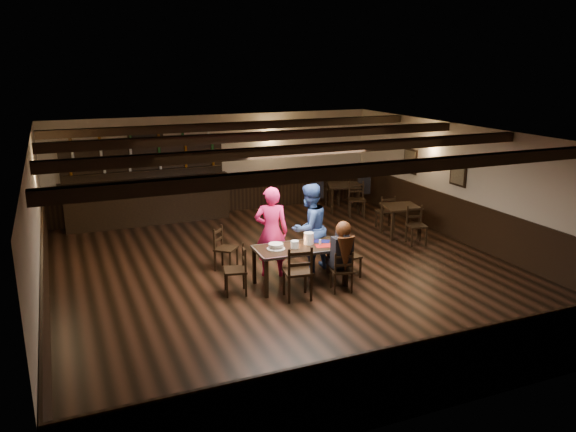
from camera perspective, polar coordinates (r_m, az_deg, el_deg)
name	(u,v)px	position (r m, az deg, el deg)	size (l,w,h in m)	color
ground	(289,271)	(11.32, 0.09, -5.63)	(10.00, 10.00, 0.00)	black
room_shell	(289,186)	(10.86, 0.06, 3.07)	(9.02, 10.02, 2.71)	#BBB29B
dining_table	(299,251)	(10.44, 1.16, -3.53)	(1.69, 0.89, 0.75)	black
chair_near_left	(299,269)	(9.81, 1.10, -5.39)	(0.53, 0.51, 1.00)	black
chair_near_right	(343,268)	(10.22, 5.56, -5.32)	(0.44, 0.42, 0.79)	black
chair_end_left	(239,266)	(10.16, -4.96, -5.08)	(0.47, 0.49, 0.89)	black
chair_end_right	(346,253)	(10.93, 5.91, -3.76)	(0.40, 0.41, 0.84)	black
chair_far_pushed	(222,245)	(11.36, -6.69, -2.92)	(0.56, 0.56, 0.88)	black
woman_pink	(271,232)	(10.84, -1.70, -1.62)	(0.65, 0.43, 1.78)	#F41A5A
man_blue	(309,228)	(11.09, 2.17, -1.24)	(0.87, 0.67, 1.78)	navy
seated_person	(343,246)	(10.13, 5.57, -3.07)	(0.37, 0.55, 0.90)	black
cake	(276,246)	(10.29, -1.24, -3.12)	(0.34, 0.34, 0.10)	white
plate_stack_a	(295,244)	(10.33, 0.69, -2.90)	(0.15, 0.15, 0.14)	white
plate_stack_b	(309,238)	(10.55, 2.12, -2.27)	(0.19, 0.19, 0.22)	white
tea_light	(297,244)	(10.51, 0.91, -2.84)	(0.05, 0.05, 0.06)	#A5A8AD
salt_shaker	(320,242)	(10.52, 3.28, -2.68)	(0.04, 0.04, 0.10)	silver
pepper_shaker	(320,243)	(10.53, 3.27, -2.73)	(0.03, 0.03, 0.08)	#A5A8AD
drink_glass	(311,241)	(10.58, 2.34, -2.57)	(0.07, 0.07, 0.10)	silver
menu_red	(324,245)	(10.50, 3.68, -3.01)	(0.32, 0.23, 0.00)	maroon
menu_blue	(322,241)	(10.75, 3.45, -2.56)	(0.29, 0.20, 0.00)	#0D0F44
bar_counter	(148,195)	(14.98, -14.06, 2.07)	(4.32, 0.70, 2.20)	black
back_table_a	(401,210)	(13.65, 11.38, 0.61)	(0.96, 0.96, 0.75)	black
back_table_b	(344,188)	(15.80, 5.72, 2.87)	(1.16, 1.16, 0.75)	black
bg_patron_left	(317,184)	(15.36, 2.97, 3.29)	(0.23, 0.37, 0.75)	black
bg_patron_right	(364,180)	(16.00, 7.74, 3.68)	(0.25, 0.38, 0.76)	black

